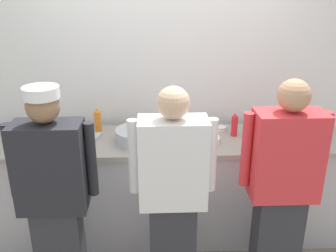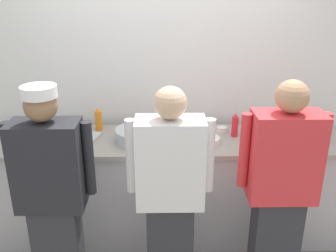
{
  "view_description": "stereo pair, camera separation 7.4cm",
  "coord_description": "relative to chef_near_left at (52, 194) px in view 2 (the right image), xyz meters",
  "views": [
    {
      "loc": [
        -0.1,
        -2.57,
        2.2
      ],
      "look_at": [
        0.02,
        0.37,
        1.06
      ],
      "focal_mm": 39.91,
      "sensor_mm": 36.0,
      "label": 1
    },
    {
      "loc": [
        -0.02,
        -2.57,
        2.2
      ],
      "look_at": [
        0.02,
        0.37,
        1.06
      ],
      "focal_mm": 39.91,
      "sensor_mm": 36.0,
      "label": 2
    }
  ],
  "objects": [
    {
      "name": "chef_near_left",
      "position": [
        0.0,
        0.0,
        0.0
      ],
      "size": [
        0.59,
        0.24,
        1.61
      ],
      "color": "#2D2D33",
      "rests_on": "ground"
    },
    {
      "name": "squeeze_bottle_secondary",
      "position": [
        0.17,
        0.96,
        0.18
      ],
      "size": [
        0.06,
        0.06,
        0.21
      ],
      "color": "orange",
      "rests_on": "prep_counter"
    },
    {
      "name": "chef_far_right",
      "position": [
        1.56,
        0.05,
        0.0
      ],
      "size": [
        0.6,
        0.24,
        1.63
      ],
      "color": "#2D2D33",
      "rests_on": "ground"
    },
    {
      "name": "sheet_tray",
      "position": [
        -0.07,
        0.75,
        0.09
      ],
      "size": [
        0.58,
        0.44,
        0.02
      ],
      "primitive_type": "cube",
      "rotation": [
        0.0,
        0.0,
        -0.24
      ],
      "color": "#B7BABF",
      "rests_on": "prep_counter"
    },
    {
      "name": "plate_stack_front",
      "position": [
        1.12,
        0.66,
        0.1
      ],
      "size": [
        0.21,
        0.21,
        0.05
      ],
      "color": "white",
      "rests_on": "prep_counter"
    },
    {
      "name": "prep_counter",
      "position": [
        0.77,
        0.75,
        -0.39
      ],
      "size": [
        3.17,
        0.69,
        0.94
      ],
      "color": "#B2B2B7",
      "rests_on": "ground"
    },
    {
      "name": "chef_center",
      "position": [
        0.8,
        0.01,
        -0.01
      ],
      "size": [
        0.59,
        0.24,
        1.6
      ],
      "color": "#2D2D33",
      "rests_on": "ground"
    },
    {
      "name": "squeeze_bottle_primary",
      "position": [
        1.37,
        0.8,
        0.18
      ],
      "size": [
        0.06,
        0.06,
        0.21
      ],
      "color": "red",
      "rests_on": "prep_counter"
    },
    {
      "name": "mixing_bowl_steel",
      "position": [
        0.55,
        0.69,
        0.14
      ],
      "size": [
        0.39,
        0.39,
        0.11
      ],
      "primitive_type": "cylinder",
      "color": "#B7BABF",
      "rests_on": "prep_counter"
    },
    {
      "name": "ramekin_red_sauce",
      "position": [
        1.52,
        0.8,
        0.1
      ],
      "size": [
        0.11,
        0.11,
        0.04
      ],
      "color": "white",
      "rests_on": "prep_counter"
    },
    {
      "name": "ramekin_yellow_sauce",
      "position": [
        1.28,
        0.91,
        0.1
      ],
      "size": [
        0.1,
        0.1,
        0.04
      ],
      "color": "white",
      "rests_on": "prep_counter"
    },
    {
      "name": "plate_stack_rear",
      "position": [
        1.94,
        0.73,
        0.1
      ],
      "size": [
        0.2,
        0.2,
        0.05
      ],
      "color": "white",
      "rests_on": "prep_counter"
    },
    {
      "name": "wall_back",
      "position": [
        0.77,
        1.22,
        0.58
      ],
      "size": [
        4.98,
        0.1,
        2.88
      ],
      "color": "white",
      "rests_on": "ground"
    },
    {
      "name": "chefs_knife",
      "position": [
        1.03,
        0.82,
        0.09
      ],
      "size": [
        0.28,
        0.03,
        0.02
      ],
      "color": "#B7BABF",
      "rests_on": "prep_counter"
    }
  ]
}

